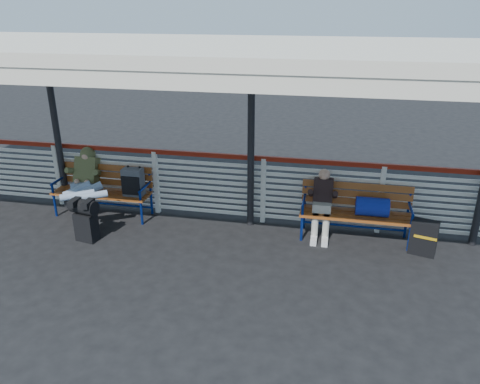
% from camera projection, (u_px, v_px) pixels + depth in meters
% --- Properties ---
extents(ground, '(60.00, 60.00, 0.00)m').
position_uv_depth(ground, '(113.00, 263.00, 7.13)').
color(ground, black).
rests_on(ground, ground).
extents(fence, '(12.08, 0.08, 1.24)m').
position_uv_depth(fence, '(156.00, 179.00, 8.60)').
color(fence, silver).
rests_on(fence, ground).
extents(canopy, '(12.60, 3.60, 3.16)m').
position_uv_depth(canopy, '(119.00, 50.00, 6.78)').
color(canopy, silver).
rests_on(canopy, ground).
extents(luggage_stack, '(0.48, 0.33, 0.73)m').
position_uv_depth(luggage_stack, '(85.00, 218.00, 7.66)').
color(luggage_stack, black).
rests_on(luggage_stack, ground).
extents(bench_left, '(1.80, 0.56, 0.97)m').
position_uv_depth(bench_left, '(114.00, 185.00, 8.50)').
color(bench_left, '#A84F20').
rests_on(bench_left, ground).
extents(bench_right, '(1.80, 0.56, 0.92)m').
position_uv_depth(bench_right, '(363.00, 207.00, 7.64)').
color(bench_right, '#A84F20').
rests_on(bench_right, ground).
extents(traveler_man, '(0.94, 1.59, 0.77)m').
position_uv_depth(traveler_man, '(84.00, 187.00, 8.23)').
color(traveler_man, '#96B0C9').
rests_on(traveler_man, ground).
extents(companion_person, '(0.32, 0.66, 1.15)m').
position_uv_depth(companion_person, '(322.00, 203.00, 7.75)').
color(companion_person, beige).
rests_on(companion_person, ground).
extents(suitcase_side, '(0.45, 0.34, 0.56)m').
position_uv_depth(suitcase_side, '(424.00, 238.00, 7.29)').
color(suitcase_side, black).
rests_on(suitcase_side, ground).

